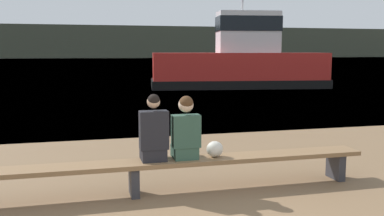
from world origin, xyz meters
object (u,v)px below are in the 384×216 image
person_left (154,133)px  bench_main (134,168)px  person_right (186,131)px  shopping_bag (215,149)px  tugboat_red (241,64)px

person_left → bench_main: bearing=-178.6°
person_right → bench_main: bearing=-179.6°
bench_main → person_right: (0.78, 0.01, 0.51)m
bench_main → shopping_bag: 1.25m
person_left → tugboat_red: bearing=65.4°
tugboat_red → person_left: bearing=163.5°
person_left → person_right: bearing=-0.1°
shopping_bag → tugboat_red: (6.86, 17.05, 0.74)m
person_right → tugboat_red: 18.57m
bench_main → tugboat_red: tugboat_red is taller
bench_main → shopping_bag: (1.23, 0.01, 0.21)m
bench_main → person_right: person_right is taller
person_right → person_left: bearing=179.9°
tugboat_red → bench_main: bearing=162.7°
person_left → tugboat_red: (7.80, 17.06, 0.45)m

